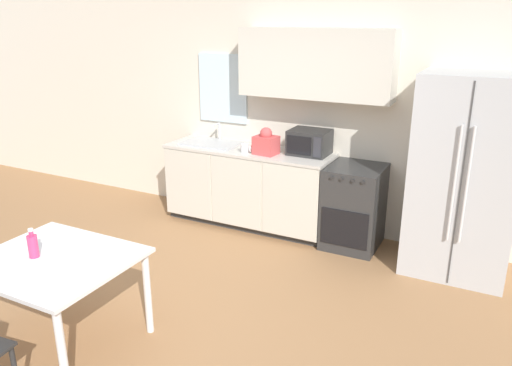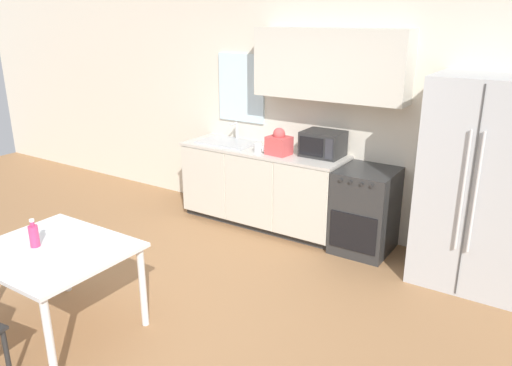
{
  "view_description": "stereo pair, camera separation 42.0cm",
  "coord_description": "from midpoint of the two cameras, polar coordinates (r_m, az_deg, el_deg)",
  "views": [
    {
      "loc": [
        2.18,
        -2.99,
        2.4
      ],
      "look_at": [
        0.37,
        0.56,
        1.05
      ],
      "focal_mm": 35.0,
      "sensor_mm": 36.0,
      "label": 1
    },
    {
      "loc": [
        2.54,
        -2.78,
        2.4
      ],
      "look_at": [
        0.37,
        0.56,
        1.05
      ],
      "focal_mm": 35.0,
      "sensor_mm": 36.0,
      "label": 2
    }
  ],
  "objects": [
    {
      "name": "ground_plane",
      "position": [
        4.43,
        -10.65,
        -14.42
      ],
      "size": [
        12.0,
        12.0,
        0.0
      ],
      "primitive_type": "plane",
      "color": "#9E7047"
    },
    {
      "name": "wall_back",
      "position": [
        5.7,
        2.63,
        9.04
      ],
      "size": [
        12.0,
        0.38,
        2.7
      ],
      "color": "beige",
      "rests_on": "ground_plane"
    },
    {
      "name": "kitchen_counter",
      "position": [
        5.89,
        -2.89,
        -0.45
      ],
      "size": [
        1.98,
        0.64,
        0.93
      ],
      "color": "#333333",
      "rests_on": "ground_plane"
    },
    {
      "name": "oven_range",
      "position": [
        5.41,
        8.94,
        -2.73
      ],
      "size": [
        0.57,
        0.64,
        0.89
      ],
      "color": "#2D2D2D",
      "rests_on": "ground_plane"
    },
    {
      "name": "refrigerator",
      "position": [
        4.98,
        20.56,
        0.66
      ],
      "size": [
        0.94,
        0.8,
        1.92
      ],
      "color": "silver",
      "rests_on": "ground_plane"
    },
    {
      "name": "kitchen_sink",
      "position": [
        6.01,
        -7.08,
        4.57
      ],
      "size": [
        0.69,
        0.45,
        0.23
      ],
      "color": "#B7BABC",
      "rests_on": "kitchen_counter"
    },
    {
      "name": "microwave",
      "position": [
        5.5,
        3.96,
        4.65
      ],
      "size": [
        0.43,
        0.36,
        0.27
      ],
      "color": "#282828",
      "rests_on": "kitchen_counter"
    },
    {
      "name": "coffee_mug",
      "position": [
        5.58,
        -3.35,
        3.95
      ],
      "size": [
        0.13,
        0.09,
        0.1
      ],
      "color": "white",
      "rests_on": "kitchen_counter"
    },
    {
      "name": "grocery_bag_0",
      "position": [
        5.5,
        -1.04,
        4.58
      ],
      "size": [
        0.27,
        0.24,
        0.3
      ],
      "rotation": [
        0.0,
        0.0,
        -0.11
      ],
      "color": "#D14C4C",
      "rests_on": "kitchen_counter"
    },
    {
      "name": "dining_table",
      "position": [
        4.05,
        -24.9,
        -9.08
      ],
      "size": [
        1.1,
        0.97,
        0.72
      ],
      "color": "white",
      "rests_on": "ground_plane"
    },
    {
      "name": "drink_bottle",
      "position": [
        4.06,
        -26.92,
        -6.44
      ],
      "size": [
        0.07,
        0.07,
        0.22
      ],
      "color": "#DB386B",
      "rests_on": "dining_table"
    }
  ]
}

